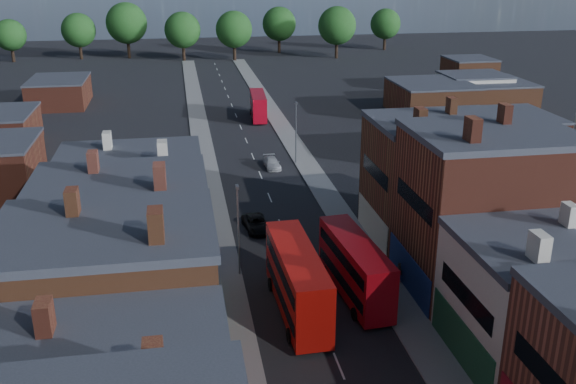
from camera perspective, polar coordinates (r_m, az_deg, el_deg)
name	(u,v)px	position (r m, az deg, el deg)	size (l,w,h in m)	color
pavement_west	(211,194)	(73.44, -6.89, -0.22)	(3.00, 200.00, 0.12)	gray
pavement_east	(322,188)	(75.09, 3.06, 0.37)	(3.00, 200.00, 0.12)	gray
lamp_post_2	(238,224)	(53.25, -4.45, -2.88)	(0.25, 0.70, 8.12)	slate
lamp_post_3	(296,128)	(82.82, 0.71, 5.67)	(0.25, 0.70, 8.12)	slate
bus_0	(297,280)	(48.40, 0.82, -7.85)	(3.27, 11.99, 5.15)	#B40F0A
bus_1	(355,267)	(51.13, 5.99, -6.61)	(3.49, 11.19, 4.76)	#AF0A12
bus_2	(258,105)	(107.16, -2.66, 7.70)	(2.97, 9.96, 4.25)	#A70717
car_2	(257,224)	(63.57, -2.81, -2.82)	(2.25, 4.87, 1.35)	black
car_3	(272,163)	(82.15, -1.44, 2.60)	(1.81, 4.44, 1.29)	silver
ped_3	(399,272)	(54.23, 9.85, -7.04)	(1.01, 0.46, 1.72)	#56514A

